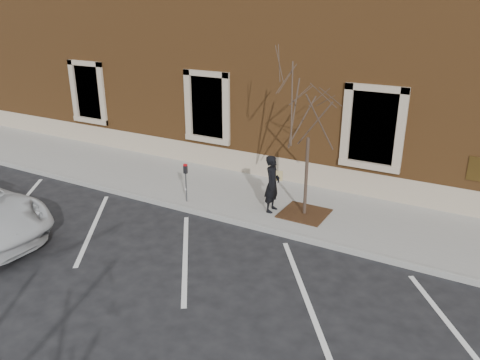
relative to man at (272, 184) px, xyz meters
The scene contains 9 objects.
ground 1.66m from the man, 130.25° to the right, with size 120.00×120.00×0.00m, color #28282B.
sidewalk_near 1.47m from the man, 139.03° to the left, with size 40.00×3.50×0.15m, color #A19C97.
curb_near 1.65m from the man, 128.89° to the right, with size 40.00×0.12×0.15m, color #9E9E99.
parking_stripes 3.47m from the man, 104.90° to the right, with size 28.00×4.40×0.01m, color silver, non-canonical shape.
building_civic 7.42m from the man, 97.23° to the left, with size 40.00×8.62×8.00m.
man is the anchor object (origin of this frame).
parking_meter 2.70m from the man, 165.29° to the right, with size 0.11×0.09×1.23m.
tree_grate 1.28m from the man, 15.75° to the left, with size 1.31×1.31×0.03m, color #482F17.
sapling 2.31m from the man, 15.75° to the left, with size 2.53×2.53×4.21m.
Camera 1 is at (6.29, -10.50, 5.99)m, focal length 35.00 mm.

